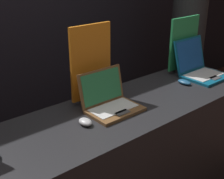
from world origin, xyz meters
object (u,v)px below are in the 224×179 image
at_px(laptop_middle, 110,101).
at_px(person_bystander, 186,48).
at_px(promo_stand_middle, 91,65).
at_px(mouse_back, 184,82).
at_px(laptop_back, 199,68).
at_px(promo_stand_back, 183,45).
at_px(mouse_middle, 85,122).

bearing_deg(laptop_middle, person_bystander, 19.58).
distance_m(promo_stand_middle, mouse_back, 0.77).
relative_size(laptop_back, promo_stand_back, 0.79).
distance_m(laptop_middle, promo_stand_middle, 0.26).
xyz_separation_m(mouse_middle, promo_stand_middle, (0.23, 0.25, 0.22)).
height_order(promo_stand_middle, mouse_back, promo_stand_middle).
xyz_separation_m(mouse_middle, mouse_back, (0.93, 0.03, -0.00)).
bearing_deg(mouse_back, laptop_back, 9.77).
bearing_deg(laptop_back, laptop_middle, -179.84).
xyz_separation_m(laptop_back, person_bystander, (0.51, 0.51, -0.04)).
bearing_deg(mouse_back, mouse_middle, -178.42).
xyz_separation_m(mouse_middle, laptop_back, (1.17, 0.07, 0.05)).
bearing_deg(promo_stand_middle, promo_stand_back, -0.53).
relative_size(mouse_middle, person_bystander, 0.05).
relative_size(promo_stand_middle, mouse_back, 4.49).
bearing_deg(mouse_back, laptop_middle, 176.86).
bearing_deg(mouse_middle, promo_stand_middle, 46.92).
relative_size(mouse_back, person_bystander, 0.06).
bearing_deg(mouse_back, promo_stand_middle, 162.20).
bearing_deg(laptop_middle, mouse_back, -3.14).
bearing_deg(promo_stand_middle, laptop_middle, -90.00).
relative_size(laptop_middle, promo_stand_back, 0.74).
bearing_deg(promo_stand_back, mouse_middle, -168.35).
relative_size(promo_stand_middle, laptop_back, 1.43).
relative_size(promo_stand_middle, person_bystander, 0.28).
xyz_separation_m(laptop_back, mouse_back, (-0.24, -0.04, -0.05)).
bearing_deg(person_bystander, mouse_back, -143.44).
relative_size(laptop_middle, promo_stand_middle, 0.65).
xyz_separation_m(promo_stand_middle, mouse_back, (0.70, -0.22, -0.23)).
xyz_separation_m(laptop_middle, person_bystander, (1.45, 0.51, -0.03)).
distance_m(mouse_middle, promo_stand_back, 1.21).
distance_m(mouse_middle, person_bystander, 1.78).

